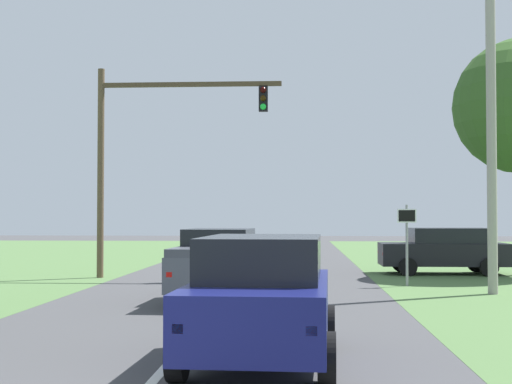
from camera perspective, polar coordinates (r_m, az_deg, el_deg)
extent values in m
plane|color=#424244|center=(17.07, -3.40, -9.45)|extent=(120.00, 120.00, 0.00)
cube|color=navy|center=(11.37, 0.42, -9.20)|extent=(2.22, 4.65, 0.91)
cube|color=black|center=(11.52, 0.53, -5.16)|extent=(1.91, 2.90, 0.67)
cube|color=red|center=(9.28, -6.14, -10.60)|extent=(0.14, 0.07, 0.12)
cube|color=red|center=(9.09, 4.38, -10.79)|extent=(0.14, 0.07, 0.12)
cylinder|color=black|center=(12.96, -3.53, -10.31)|extent=(0.27, 0.73, 0.72)
cylinder|color=black|center=(12.79, 5.64, -10.42)|extent=(0.27, 0.73, 0.72)
cylinder|color=black|center=(10.21, -6.18, -12.63)|extent=(0.27, 0.73, 0.72)
cylinder|color=black|center=(10.00, 5.58, -12.87)|extent=(0.27, 0.73, 0.72)
cube|color=#4C515B|center=(19.76, -2.76, -5.97)|extent=(2.19, 5.67, 0.87)
cube|color=black|center=(19.45, -2.89, -3.83)|extent=(1.78, 2.20, 0.63)
cube|color=#41454E|center=(18.03, -3.63, -4.68)|extent=(1.92, 2.21, 0.20)
cube|color=red|center=(17.21, -6.81, -6.45)|extent=(0.14, 0.07, 0.12)
cube|color=red|center=(16.92, -1.61, -6.54)|extent=(0.14, 0.07, 0.12)
cylinder|color=black|center=(21.66, -4.55, -6.75)|extent=(0.27, 0.81, 0.80)
cylinder|color=black|center=(21.38, 0.52, -6.82)|extent=(0.27, 0.81, 0.80)
cylinder|color=black|center=(18.29, -6.61, -7.67)|extent=(0.27, 0.81, 0.80)
cylinder|color=black|center=(17.96, -0.60, -7.79)|extent=(0.27, 0.81, 0.80)
cylinder|color=brown|center=(26.92, -12.08, 1.47)|extent=(0.24, 0.24, 7.57)
cube|color=#4C3D2B|center=(26.60, -5.14, 8.39)|extent=(6.56, 0.16, 0.16)
cube|color=black|center=(26.25, 0.58, 7.31)|extent=(0.32, 0.28, 0.90)
sphere|color=black|center=(26.15, 0.56, 8.01)|extent=(0.22, 0.22, 0.22)
sphere|color=black|center=(26.11, 0.56, 7.36)|extent=(0.22, 0.22, 0.22)
sphere|color=#1ED83F|center=(26.06, 0.56, 6.71)|extent=(0.22, 0.22, 0.22)
cylinder|color=gray|center=(23.69, 11.74, -4.12)|extent=(0.08, 0.08, 2.59)
cube|color=white|center=(23.64, 11.73, -1.84)|extent=(0.60, 0.03, 0.44)
cube|color=black|center=(23.62, 11.74, -1.84)|extent=(0.52, 0.01, 0.36)
cube|color=black|center=(28.78, 14.45, -4.74)|extent=(4.77, 1.95, 0.84)
cube|color=black|center=(28.80, 14.90, -3.32)|extent=(2.86, 1.72, 0.58)
cube|color=red|center=(29.22, 9.60, -4.64)|extent=(0.06, 0.14, 0.12)
cube|color=red|center=(27.63, 9.95, -4.81)|extent=(0.06, 0.14, 0.12)
cylinder|color=black|center=(30.07, 16.88, -5.39)|extent=(0.68, 0.23, 0.68)
cylinder|color=black|center=(28.18, 17.80, -5.63)|extent=(0.68, 0.23, 0.68)
cylinder|color=black|center=(29.53, 11.26, -5.50)|extent=(0.68, 0.23, 0.68)
cylinder|color=black|center=(27.60, 11.81, -5.76)|extent=(0.68, 0.23, 0.68)
cylinder|color=#9E998E|center=(22.14, 17.95, 5.97)|extent=(0.28, 0.28, 10.46)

